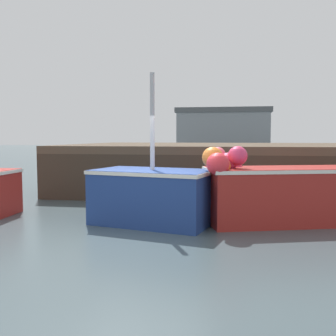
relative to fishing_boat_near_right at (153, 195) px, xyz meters
name	(u,v)px	position (x,y,z in m)	size (l,w,h in m)	color
ground	(148,233)	(0.04, -0.73, -0.72)	(120.00, 160.00, 0.10)	#3D4C51
pier	(227,152)	(1.57, 6.17, 0.77)	(11.93, 7.87, 1.72)	brown
fishing_boat_near_right	(153,195)	(0.00, 0.00, 0.00)	(2.99, 2.12, 3.47)	navy
fishing_boat_mid	(290,191)	(3.14, 0.56, 0.08)	(4.36, 2.57, 1.81)	maroon
rowboat	(272,207)	(2.87, 1.82, -0.52)	(1.90, 0.85, 0.34)	silver
warehouse	(223,132)	(0.59, 32.77, 1.82)	(9.61, 4.39, 4.94)	gray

